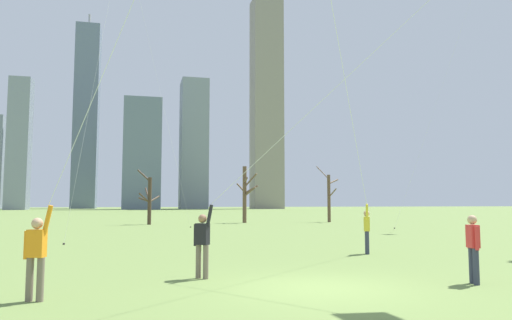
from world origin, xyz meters
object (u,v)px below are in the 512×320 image
(kite_flyer_far_back_orange, at_px, (113,66))
(bare_tree_center, at_px, (245,193))
(bare_tree_right_of_center, at_px, (329,196))
(distant_kite_low_near_trees_white, at_px, (469,6))
(bare_tree_left_of_center, at_px, (149,199))
(bystander_watching_nearby, at_px, (473,245))
(kite_flyer_foreground_right_green, at_px, (270,171))
(kite_flyer_midfield_right_pink, at_px, (356,165))

(kite_flyer_far_back_orange, height_order, bare_tree_center, kite_flyer_far_back_orange)
(kite_flyer_far_back_orange, xyz_separation_m, bare_tree_right_of_center, (18.80, 34.80, -1.96))
(distant_kite_low_near_trees_white, distance_m, bare_tree_center, 24.68)
(kite_flyer_far_back_orange, distance_m, bare_tree_left_of_center, 33.68)
(distant_kite_low_near_trees_white, bearing_deg, bare_tree_center, 136.68)
(bystander_watching_nearby, relative_size, bare_tree_right_of_center, 0.29)
(kite_flyer_far_back_orange, distance_m, kite_flyer_foreground_right_green, 4.71)
(kite_flyer_midfield_right_pink, distance_m, bystander_watching_nearby, 5.28)
(bare_tree_center, distance_m, bare_tree_left_of_center, 9.15)
(kite_flyer_far_back_orange, xyz_separation_m, bare_tree_center, (10.32, 35.05, -1.68))
(bystander_watching_nearby, bearing_deg, bare_tree_right_of_center, 72.95)
(distant_kite_low_near_trees_white, xyz_separation_m, bare_tree_center, (-14.66, 13.83, -14.25))
(kite_flyer_midfield_right_pink, distance_m, distant_kite_low_near_trees_white, 27.44)
(kite_flyer_far_back_orange, bearing_deg, bare_tree_right_of_center, 61.62)
(bystander_watching_nearby, bearing_deg, bare_tree_center, 86.63)
(distant_kite_low_near_trees_white, bearing_deg, kite_flyer_foreground_right_green, -138.14)
(kite_flyer_far_back_orange, xyz_separation_m, distant_kite_low_near_trees_white, (24.99, 21.22, 12.57))
(kite_flyer_foreground_right_green, distance_m, bare_tree_left_of_center, 31.49)
(kite_flyer_midfield_right_pink, bearing_deg, bare_tree_left_of_center, 102.43)
(bare_tree_right_of_center, distance_m, bare_tree_left_of_center, 17.53)
(kite_flyer_far_back_orange, relative_size, bare_tree_left_of_center, 4.02)
(kite_flyer_far_back_orange, bearing_deg, kite_flyer_midfield_right_pink, 34.74)
(kite_flyer_midfield_right_pink, xyz_separation_m, kite_flyer_foreground_right_green, (-3.82, -3.06, -0.48))
(bare_tree_center, xyz_separation_m, bare_tree_left_of_center, (-9.01, -1.47, -0.59))
(kite_flyer_far_back_orange, relative_size, bare_tree_center, 3.62)
(bystander_watching_nearby, relative_size, distant_kite_low_near_trees_white, 0.08)
(kite_flyer_foreground_right_green, bearing_deg, bare_tree_left_of_center, 94.42)
(kite_flyer_foreground_right_green, height_order, bystander_watching_nearby, kite_flyer_foreground_right_green)
(kite_flyer_foreground_right_green, xyz_separation_m, bare_tree_right_of_center, (15.06, 32.61, -0.12))
(kite_flyer_foreground_right_green, bearing_deg, distant_kite_low_near_trees_white, 41.86)
(distant_kite_low_near_trees_white, distance_m, bare_tree_left_of_center, 30.55)
(bystander_watching_nearby, height_order, bare_tree_left_of_center, bare_tree_left_of_center)
(bystander_watching_nearby, relative_size, bare_tree_center, 0.30)
(bare_tree_center, xyz_separation_m, bare_tree_right_of_center, (8.48, -0.25, -0.28))
(bystander_watching_nearby, bearing_deg, bare_tree_left_of_center, 101.92)
(kite_flyer_foreground_right_green, bearing_deg, bare_tree_center, 78.67)
(bystander_watching_nearby, xyz_separation_m, bare_tree_right_of_center, (10.51, 34.27, 1.68))
(kite_flyer_foreground_right_green, height_order, bare_tree_left_of_center, kite_flyer_foreground_right_green)
(kite_flyer_midfield_right_pink, relative_size, bystander_watching_nearby, 10.11)
(bare_tree_left_of_center, bearing_deg, bare_tree_right_of_center, 3.97)
(bare_tree_left_of_center, bearing_deg, kite_flyer_far_back_orange, -92.24)
(kite_flyer_midfield_right_pink, height_order, bare_tree_center, kite_flyer_midfield_right_pink)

